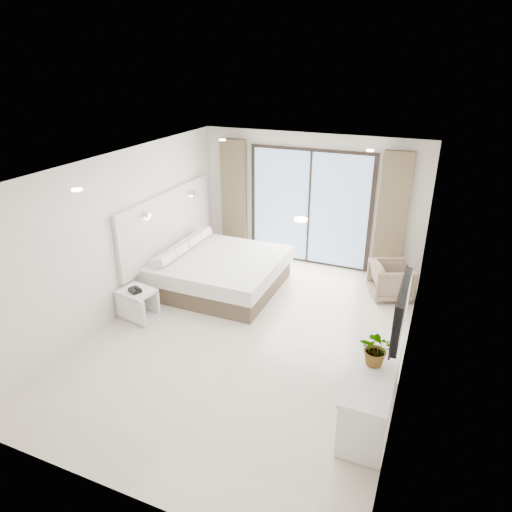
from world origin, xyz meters
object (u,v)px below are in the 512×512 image
(nightstand, at_px, (138,304))
(armchair, at_px, (392,279))
(console_desk, at_px, (373,379))
(bed, at_px, (219,271))

(nightstand, distance_m, armchair, 4.48)
(console_desk, bearing_deg, armchair, 93.37)
(nightstand, relative_size, armchair, 0.87)
(nightstand, bearing_deg, bed, 73.89)
(bed, distance_m, console_desk, 4.02)
(nightstand, bearing_deg, console_desk, -2.07)
(bed, relative_size, armchair, 3.07)
(nightstand, xyz_separation_m, console_desk, (3.98, -0.85, 0.31))
(nightstand, height_order, console_desk, console_desk)
(bed, bearing_deg, armchair, 15.85)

